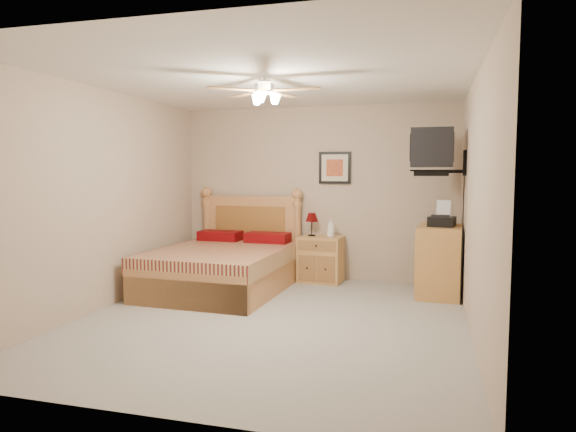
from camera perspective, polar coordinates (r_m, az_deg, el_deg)
name	(u,v)px	position (r m, az deg, el deg)	size (l,w,h in m)	color
floor	(271,320)	(5.54, -1.90, -11.49)	(4.50, 4.50, 0.00)	gray
ceiling	(270,80)	(5.39, -1.98, 14.91)	(4.00, 4.50, 0.04)	white
wall_back	(317,193)	(7.49, 3.20, 2.53)	(4.00, 0.04, 2.50)	tan
wall_front	(162,224)	(3.25, -13.84, -0.83)	(4.00, 0.04, 2.50)	tan
wall_left	(103,200)	(6.22, -19.83, 1.74)	(0.04, 4.50, 2.50)	tan
wall_right	(475,206)	(5.10, 20.07, 1.08)	(0.04, 4.50, 2.50)	tan
bed	(221,241)	(6.78, -7.41, -2.72)	(1.57, 2.06, 1.33)	#B86F3E
nightstand	(321,259)	(7.33, 3.66, -4.80)	(0.60, 0.45, 0.65)	#BC8742
table_lamp	(312,224)	(7.33, 2.66, -0.93)	(0.18, 0.18, 0.33)	#520505
lotion_bottle	(331,228)	(7.21, 4.78, -1.29)	(0.10, 0.10, 0.27)	white
framed_picture	(335,168)	(7.42, 5.23, 5.35)	(0.46, 0.04, 0.46)	black
dresser	(440,261)	(6.74, 16.49, -4.83)	(0.52, 0.75, 0.89)	#BA823C
fax_machine	(442,213)	(6.60, 16.74, 0.27)	(0.30, 0.32, 0.32)	black
magazine_lower	(434,222)	(6.98, 15.94, -0.68)	(0.21, 0.29, 0.03)	#BAAC99
magazine_upper	(437,220)	(6.99, 16.20, -0.48)	(0.21, 0.29, 0.02)	gray
wall_tv	(445,151)	(6.42, 17.01, 6.91)	(0.56, 0.46, 0.58)	black
ceiling_fan	(264,91)	(5.18, -2.65, 13.75)	(1.14, 1.14, 0.28)	silver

